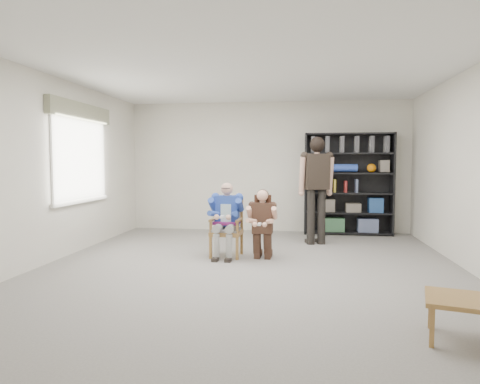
% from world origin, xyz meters
% --- Properties ---
extents(room_shell, '(6.00, 7.00, 2.80)m').
position_xyz_m(room_shell, '(0.00, 0.00, 1.40)').
color(room_shell, beige).
rests_on(room_shell, ground).
extents(floor, '(6.00, 7.00, 0.01)m').
position_xyz_m(floor, '(0.00, 0.00, 0.00)').
color(floor, slate).
rests_on(floor, ground).
extents(window_left, '(0.16, 2.00, 1.75)m').
position_xyz_m(window_left, '(-2.95, 1.00, 1.63)').
color(window_left, white).
rests_on(window_left, room_shell).
extents(armchair, '(0.55, 0.53, 0.91)m').
position_xyz_m(armchair, '(-0.45, 0.85, 0.46)').
color(armchair, olive).
rests_on(armchair, floor).
extents(seated_man, '(0.54, 0.73, 1.19)m').
position_xyz_m(seated_man, '(-0.45, 0.85, 0.59)').
color(seated_man, navy).
rests_on(seated_man, floor).
extents(kneeling_woman, '(0.49, 0.75, 1.09)m').
position_xyz_m(kneeling_woman, '(0.13, 0.73, 0.54)').
color(kneeling_woman, '#361F18').
rests_on(kneeling_woman, floor).
extents(bookshelf, '(1.80, 0.38, 2.10)m').
position_xyz_m(bookshelf, '(1.70, 3.28, 1.05)').
color(bookshelf, black).
rests_on(bookshelf, floor).
extents(standing_man, '(0.67, 0.48, 1.94)m').
position_xyz_m(standing_man, '(1.00, 2.09, 0.97)').
color(standing_man, black).
rests_on(standing_man, floor).
extents(side_table, '(0.66, 0.66, 0.37)m').
position_xyz_m(side_table, '(2.02, -2.07, 0.19)').
color(side_table, olive).
rests_on(side_table, floor).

